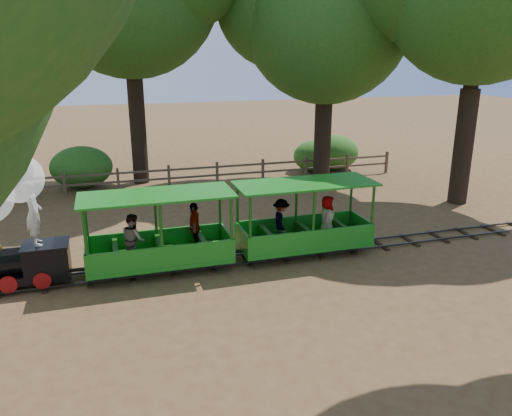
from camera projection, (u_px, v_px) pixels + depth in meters
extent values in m
plane|color=brown|center=(247.00, 261.00, 13.36)|extent=(90.00, 90.00, 0.00)
cube|color=#3F3D3A|center=(250.00, 262.00, 13.06)|extent=(22.00, 0.05, 0.05)
cube|color=#3F3D3A|center=(244.00, 254.00, 13.61)|extent=(22.00, 0.05, 0.05)
cube|color=#382314|center=(247.00, 260.00, 13.35)|extent=(0.12, 1.00, 0.05)
cube|color=#382314|center=(47.00, 284.00, 11.96)|extent=(0.12, 1.00, 0.05)
cube|color=#382314|center=(409.00, 240.00, 14.74)|extent=(0.12, 1.00, 0.05)
cube|color=black|center=(16.00, 277.00, 11.70)|extent=(2.44, 0.78, 0.20)
cube|color=black|center=(47.00, 257.00, 11.78)|extent=(1.00, 0.78, 0.61)
cube|color=black|center=(45.00, 244.00, 11.68)|extent=(1.05, 0.84, 0.04)
cylinder|color=#990D0E|center=(8.00, 285.00, 11.31)|extent=(0.40, 0.07, 0.40)
cylinder|color=#990D0E|center=(14.00, 271.00, 12.04)|extent=(0.40, 0.07, 0.40)
cylinder|color=#990D0E|center=(42.00, 281.00, 11.51)|extent=(0.40, 0.07, 0.40)
cylinder|color=#990D0E|center=(46.00, 267.00, 12.24)|extent=(0.40, 0.07, 0.40)
sphere|color=white|center=(18.00, 178.00, 11.24)|extent=(1.11, 1.11, 1.11)
imported|color=silver|center=(33.00, 213.00, 11.42)|extent=(0.47, 0.62, 1.53)
cube|color=#1D851D|center=(161.00, 259.00, 12.63)|extent=(3.58, 1.37, 0.11)
cube|color=#195713|center=(161.00, 264.00, 12.66)|extent=(3.22, 0.53, 0.15)
cube|color=#1D851D|center=(163.00, 257.00, 11.95)|extent=(3.58, 0.06, 0.53)
cube|color=#1D851D|center=(157.00, 239.00, 13.12)|extent=(3.58, 0.06, 0.53)
cube|color=#1D851D|center=(157.00, 195.00, 12.13)|extent=(3.74, 1.53, 0.05)
cylinder|color=#195713|center=(86.00, 244.00, 11.33)|extent=(0.07, 0.07, 1.69)
cylinder|color=#195713|center=(87.00, 226.00, 12.47)|extent=(0.07, 0.07, 1.69)
cylinder|color=#195713|center=(231.00, 229.00, 12.28)|extent=(0.07, 0.07, 1.69)
cylinder|color=#195713|center=(220.00, 214.00, 13.42)|extent=(0.07, 0.07, 1.69)
cube|color=#195713|center=(116.00, 254.00, 12.25)|extent=(0.13, 1.16, 0.42)
cube|color=#195713|center=(160.00, 249.00, 12.55)|extent=(0.13, 1.16, 0.42)
cube|color=#195713|center=(202.00, 245.00, 12.85)|extent=(0.13, 1.16, 0.42)
cylinder|color=black|center=(114.00, 273.00, 12.01)|extent=(0.29, 0.06, 0.29)
cylinder|color=black|center=(114.00, 262.00, 12.66)|extent=(0.29, 0.06, 0.29)
cylinder|color=black|center=(208.00, 262.00, 12.64)|extent=(0.29, 0.06, 0.29)
cylinder|color=black|center=(202.00, 252.00, 13.30)|extent=(0.29, 0.06, 0.29)
imported|color=gray|center=(133.00, 239.00, 12.04)|extent=(0.66, 0.74, 1.28)
imported|color=gray|center=(195.00, 227.00, 12.88)|extent=(0.45, 0.81, 1.30)
cube|color=#1D851D|center=(304.00, 243.00, 13.71)|extent=(3.58, 1.37, 0.11)
cube|color=#195713|center=(303.00, 247.00, 13.75)|extent=(3.22, 0.53, 0.15)
cube|color=#1D851D|center=(313.00, 240.00, 13.03)|extent=(3.58, 0.06, 0.53)
cube|color=#1D851D|center=(295.00, 225.00, 14.20)|extent=(3.58, 0.06, 0.53)
cube|color=#1D851D|center=(305.00, 183.00, 13.21)|extent=(3.74, 1.53, 0.05)
cylinder|color=#195713|center=(250.00, 227.00, 12.42)|extent=(0.07, 0.07, 1.69)
cylinder|color=#195713|center=(238.00, 213.00, 13.55)|extent=(0.07, 0.07, 1.69)
cylinder|color=#195713|center=(372.00, 215.00, 13.37)|extent=(0.07, 0.07, 1.69)
cylinder|color=#195713|center=(351.00, 202.00, 14.50)|extent=(0.07, 0.07, 1.69)
cube|color=#195713|center=(267.00, 238.00, 13.33)|extent=(0.13, 1.16, 0.42)
cube|color=#195713|center=(304.00, 234.00, 13.63)|extent=(0.13, 1.16, 0.42)
cube|color=#195713|center=(340.00, 230.00, 13.93)|extent=(0.13, 1.16, 0.42)
cylinder|color=black|center=(268.00, 255.00, 13.09)|extent=(0.29, 0.06, 0.29)
cylinder|color=black|center=(260.00, 246.00, 13.75)|extent=(0.29, 0.06, 0.29)
cylinder|color=black|center=(347.00, 246.00, 13.73)|extent=(0.29, 0.06, 0.29)
cylinder|color=black|center=(336.00, 237.00, 14.38)|extent=(0.29, 0.06, 0.29)
imported|color=gray|center=(281.00, 221.00, 13.42)|extent=(0.58, 0.86, 1.22)
imported|color=gray|center=(327.00, 219.00, 13.51)|extent=(0.66, 0.75, 1.29)
cylinder|color=#2D2116|center=(138.00, 132.00, 20.83)|extent=(0.66, 0.66, 4.33)
cylinder|color=#2D2116|center=(132.00, 47.00, 19.82)|extent=(0.50, 0.50, 2.47)
cylinder|color=#2D2116|center=(322.00, 140.00, 21.20)|extent=(0.72, 0.72, 3.59)
cylinder|color=#2D2116|center=(325.00, 71.00, 20.36)|extent=(0.54, 0.54, 2.05)
sphere|color=#205A1C|center=(327.00, 18.00, 19.76)|extent=(6.76, 6.76, 6.76)
sphere|color=#205A1C|center=(281.00, 1.00, 20.21)|extent=(5.41, 5.41, 5.41)
cylinder|color=#2D2116|center=(463.00, 147.00, 17.98)|extent=(0.68, 0.68, 4.13)
cylinder|color=#2D2116|center=(475.00, 53.00, 17.02)|extent=(0.51, 0.51, 2.36)
cube|color=brown|center=(7.00, 188.00, 18.57)|extent=(0.10, 0.10, 1.00)
cube|color=brown|center=(64.00, 184.00, 19.13)|extent=(0.10, 0.10, 1.00)
cube|color=brown|center=(118.00, 181.00, 19.68)|extent=(0.10, 0.10, 1.00)
cube|color=brown|center=(169.00, 177.00, 20.24)|extent=(0.10, 0.10, 1.00)
cube|color=brown|center=(217.00, 174.00, 20.79)|extent=(0.10, 0.10, 1.00)
cube|color=brown|center=(263.00, 171.00, 21.35)|extent=(0.10, 0.10, 1.00)
cube|color=brown|center=(306.00, 168.00, 21.91)|extent=(0.10, 0.10, 1.00)
cube|color=brown|center=(347.00, 165.00, 22.46)|extent=(0.10, 0.10, 1.00)
cube|color=brown|center=(386.00, 162.00, 23.02)|extent=(0.10, 0.10, 1.00)
cube|color=brown|center=(193.00, 168.00, 20.43)|extent=(18.00, 0.06, 0.08)
cube|color=brown|center=(194.00, 177.00, 20.53)|extent=(18.00, 0.06, 0.08)
ellipsoid|color=#2D6B1E|center=(1.00, 173.00, 19.55)|extent=(2.40, 1.85, 1.66)
ellipsoid|color=#2D6B1E|center=(81.00, 167.00, 20.38)|extent=(2.49, 1.91, 1.72)
ellipsoid|color=#2D6B1E|center=(315.00, 156.00, 23.30)|extent=(2.11, 1.62, 1.46)
ellipsoid|color=#2D6B1E|center=(334.00, 153.00, 23.54)|extent=(2.38, 1.83, 1.65)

